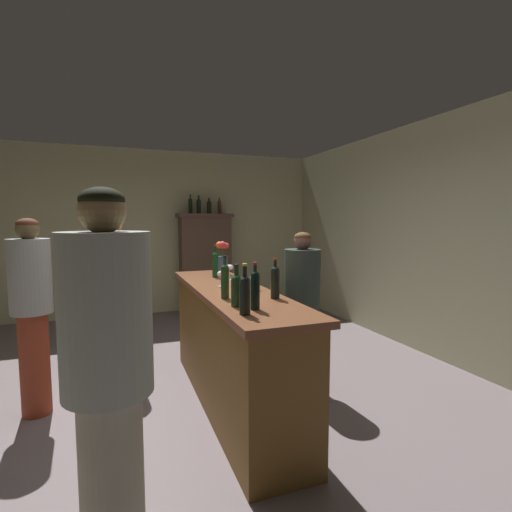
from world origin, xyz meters
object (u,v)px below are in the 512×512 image
(wine_glass_front, at_px, (221,275))
(flower_arrangement, at_px, (222,258))
(wine_bottle_syrah, at_px, (236,288))
(display_bottle_midleft, at_px, (199,205))
(display_bottle_left, at_px, (190,205))
(display_bottle_midright, at_px, (219,206))
(wine_bottle_pinot, at_px, (245,293))
(wine_glass_rear, at_px, (254,278))
(display_bottle_center, at_px, (209,207))
(wine_glass_mid, at_px, (229,268))
(wine_bottle_rose, at_px, (215,263))
(bar_counter, at_px, (231,346))
(wine_bottle_chardonnay, at_px, (225,279))
(cheese_plate, at_px, (238,280))
(patron_near_entrance, at_px, (116,289))
(bartender, at_px, (302,303))
(patron_in_navy, at_px, (108,374))
(display_cabinet, at_px, (205,261))
(wine_bottle_riesling, at_px, (255,288))
(wine_bottle_merlot, at_px, (275,281))

(wine_glass_front, height_order, flower_arrangement, flower_arrangement)
(wine_bottle_syrah, relative_size, display_bottle_midleft, 0.94)
(display_bottle_left, bearing_deg, display_bottle_midright, -0.00)
(wine_bottle_pinot, xyz_separation_m, wine_bottle_syrah, (0.02, 0.23, -0.01))
(wine_glass_rear, bearing_deg, display_bottle_center, 82.51)
(wine_glass_rear, bearing_deg, wine_glass_mid, 89.61)
(flower_arrangement, bearing_deg, wine_bottle_rose, -121.20)
(bar_counter, relative_size, wine_bottle_pinot, 7.75)
(wine_bottle_chardonnay, xyz_separation_m, cheese_plate, (0.35, 0.80, -0.14))
(bar_counter, bearing_deg, patron_near_entrance, 130.48)
(wine_bottle_rose, xyz_separation_m, bartender, (0.70, -0.58, -0.35))
(wine_bottle_pinot, xyz_separation_m, patron_in_navy, (-0.79, -0.51, -0.21))
(display_bottle_center, height_order, display_bottle_midright, display_bottle_midright)
(display_bottle_midright, bearing_deg, wine_bottle_chardonnay, -104.45)
(patron_near_entrance, bearing_deg, cheese_plate, 17.92)
(display_cabinet, height_order, display_bottle_left, display_bottle_left)
(wine_glass_front, xyz_separation_m, display_bottle_center, (0.69, 3.29, 0.72))
(wine_bottle_rose, xyz_separation_m, wine_bottle_pinot, (-0.22, -1.58, -0.01))
(display_bottle_midleft, bearing_deg, patron_near_entrance, -120.72)
(wine_glass_mid, height_order, patron_in_navy, patron_in_navy)
(display_bottle_left, height_order, bartender, display_bottle_left)
(display_cabinet, bearing_deg, bar_counter, -99.15)
(wine_bottle_riesling, distance_m, wine_glass_front, 0.93)
(wine_glass_mid, bearing_deg, display_bottle_left, 87.21)
(patron_in_navy, bearing_deg, patron_near_entrance, 13.44)
(wine_bottle_riesling, relative_size, wine_bottle_pinot, 0.98)
(patron_in_navy, bearing_deg, wine_bottle_pinot, -42.99)
(wine_glass_rear, height_order, display_bottle_center, display_bottle_center)
(wine_bottle_pinot, height_order, wine_glass_mid, wine_bottle_pinot)
(wine_bottle_pinot, distance_m, bartender, 1.41)
(flower_arrangement, bearing_deg, bar_counter, -100.84)
(bar_counter, height_order, cheese_plate, cheese_plate)
(display_bottle_midright, xyz_separation_m, bartender, (-0.08, -3.32, -1.04))
(wine_glass_front, height_order, display_bottle_midleft, display_bottle_midleft)
(wine_bottle_merlot, distance_m, patron_in_navy, 1.48)
(wine_bottle_syrah, height_order, display_bottle_midleft, display_bottle_midleft)
(display_bottle_midright, bearing_deg, display_bottle_left, 180.00)
(display_cabinet, relative_size, display_bottle_left, 5.36)
(wine_glass_rear, height_order, display_bottle_midright, display_bottle_midright)
(wine_bottle_riesling, bearing_deg, display_bottle_midright, 78.06)
(display_bottle_midleft, bearing_deg, patron_in_navy, -106.41)
(bar_counter, distance_m, display_bottle_midleft, 3.71)
(cheese_plate, relative_size, display_bottle_left, 0.47)
(patron_in_navy, height_order, patron_near_entrance, patron_in_navy)
(display_bottle_center, bearing_deg, display_cabinet, 180.00)
(display_bottle_midleft, bearing_deg, wine_bottle_merlot, -93.79)
(wine_bottle_chardonnay, bearing_deg, wine_bottle_pinot, -91.91)
(wine_bottle_chardonnay, relative_size, bartender, 0.21)
(bar_counter, xyz_separation_m, wine_bottle_pinot, (-0.18, -0.90, 0.65))
(wine_bottle_riesling, height_order, patron_in_navy, patron_in_navy)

